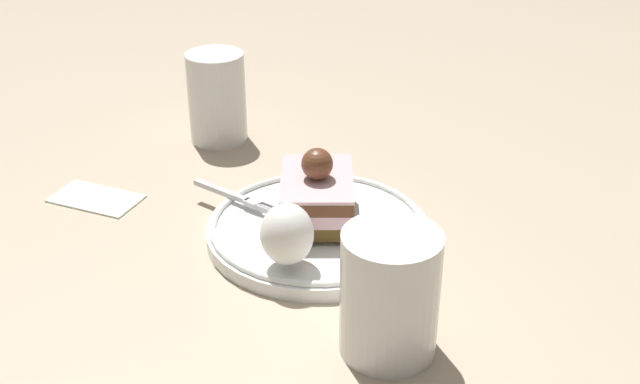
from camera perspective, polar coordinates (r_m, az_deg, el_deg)
name	(u,v)px	position (r m, az deg, el deg)	size (l,w,h in m)	color
ground_plane	(317,228)	(0.76, -0.25, -2.58)	(2.40, 2.40, 0.00)	tan
dessert_plate	(320,229)	(0.74, 0.00, -2.64)	(0.21, 0.21, 0.02)	white
cake_slice	(312,194)	(0.73, -0.58, -0.11)	(0.07, 0.10, 0.07)	#573E17
whipped_cream_dollop	(287,234)	(0.66, -2.36, -3.01)	(0.04, 0.04, 0.05)	white
fork	(241,199)	(0.77, -5.66, -0.48)	(0.09, 0.08, 0.00)	silver
drink_glass_near	(389,297)	(0.59, 4.97, -7.48)	(0.07, 0.07, 0.10)	white
drink_glass_far	(217,103)	(0.93, -7.32, 6.32)	(0.07, 0.07, 0.10)	white
folded_napkin	(96,198)	(0.84, -15.65, -0.39)	(0.09, 0.05, 0.00)	white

